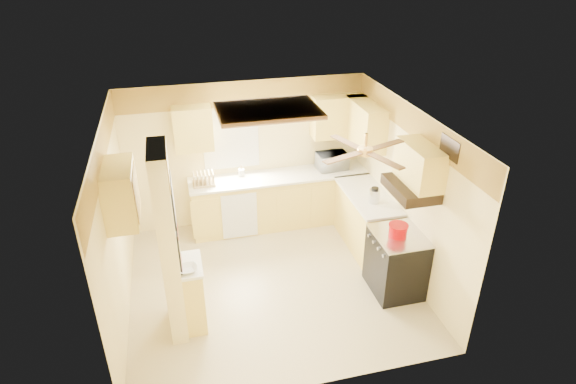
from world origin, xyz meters
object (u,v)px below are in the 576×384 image
object	(u,v)px
stove	(396,262)
microwave	(332,161)
dutch_oven	(398,230)
bowl	(188,269)
kettle	(374,196)

from	to	relation	value
stove	microwave	world-z (taller)	microwave
dutch_oven	bowl	bearing A→B (deg)	-177.35
microwave	bowl	distance (m)	3.49
stove	dutch_oven	world-z (taller)	dutch_oven
stove	dutch_oven	size ratio (longest dim) A/B	3.45
stove	microwave	xyz separation A→B (m)	(-0.23, 2.19, 0.62)
bowl	stove	bearing A→B (deg)	2.87
stove	bowl	xyz separation A→B (m)	(-2.83, -0.14, 0.51)
microwave	stove	bearing A→B (deg)	93.11
microwave	bowl	world-z (taller)	microwave
kettle	microwave	bearing A→B (deg)	100.23
microwave	dutch_oven	world-z (taller)	microwave
microwave	dutch_oven	bearing A→B (deg)	92.11
dutch_oven	kettle	xyz separation A→B (m)	(0.04, 0.91, 0.05)
stove	bowl	world-z (taller)	bowl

